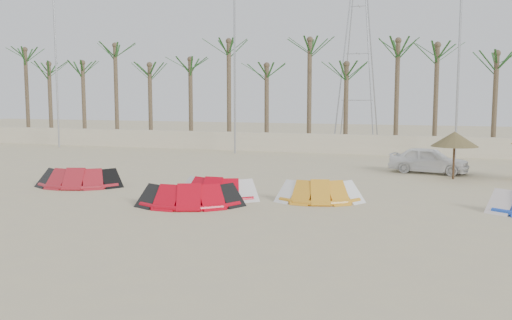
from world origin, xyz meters
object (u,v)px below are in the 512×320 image
(kite_orange, at_px, (321,190))
(kite_red_left, at_px, (83,176))
(kite_red_mid, at_px, (194,193))
(kite_red_right, at_px, (219,187))
(parasol_left, at_px, (455,139))
(car, at_px, (429,160))

(kite_orange, bearing_deg, kite_red_left, 178.72)
(kite_red_mid, distance_m, kite_red_right, 1.68)
(kite_red_right, relative_size, parasol_left, 1.45)
(kite_red_left, height_order, parasol_left, parasol_left)
(car, bearing_deg, kite_red_mid, 156.98)
(kite_red_right, relative_size, kite_orange, 0.96)
(parasol_left, relative_size, car, 0.58)
(kite_orange, bearing_deg, kite_red_mid, -152.58)
(kite_red_left, height_order, kite_red_mid, same)
(kite_orange, height_order, car, car)
(kite_red_mid, bearing_deg, car, 55.09)
(kite_red_right, height_order, kite_orange, same)
(kite_red_right, bearing_deg, kite_orange, 7.73)
(kite_red_right, distance_m, parasol_left, 11.79)
(kite_red_right, xyz_separation_m, car, (7.55, 9.61, 0.24))
(kite_red_left, distance_m, kite_red_mid, 6.76)
(kite_red_left, relative_size, car, 0.99)
(parasol_left, height_order, car, parasol_left)
(kite_orange, distance_m, parasol_left, 8.86)
(parasol_left, xyz_separation_m, car, (-1.14, 1.78, -1.22))
(kite_orange, relative_size, parasol_left, 1.51)
(kite_red_left, xyz_separation_m, kite_orange, (10.52, -0.23, -0.00))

